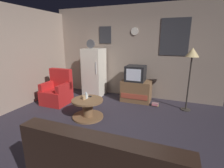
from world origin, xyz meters
The scene contains 13 objects.
ground_plane centered at (0.00, 0.00, 0.00)m, with size 12.00×12.00×0.00m, color #2D2833.
wall_with_art centered at (0.01, 2.45, 1.38)m, with size 5.20×0.12×2.75m.
fridge centered at (-1.12, 2.01, 0.75)m, with size 0.60×0.62×1.77m.
tv_stand centered at (0.28, 1.97, 0.30)m, with size 0.84×0.53×0.61m.
crt_tv centered at (0.24, 1.97, 0.83)m, with size 0.54×0.51×0.44m.
standing_lamp centered at (1.64, 1.78, 1.36)m, with size 0.32×0.32×1.59m.
coffee_table centered at (-0.51, 0.48, 0.22)m, with size 0.72×0.72×0.44m.
wine_glass centered at (-0.56, 0.52, 0.52)m, with size 0.05×0.05×0.15m, color silver.
mug_ceramic_white centered at (-0.58, 0.57, 0.49)m, with size 0.08×0.08×0.09m, color silver.
mug_ceramic_tan centered at (-0.59, 0.45, 0.49)m, with size 0.08×0.08×0.09m, color tan.
remote_control centered at (-0.58, 0.65, 0.46)m, with size 0.15×0.04×0.02m, color black.
armchair centered at (-1.78, 0.99, 0.34)m, with size 0.68×0.68×0.96m.
book_stack centered at (0.86, 1.78, 0.04)m, with size 0.18×0.18×0.07m.
Camera 1 is at (1.33, -2.69, 1.79)m, focal length 26.97 mm.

